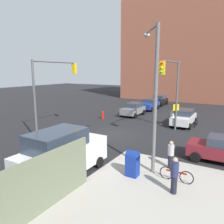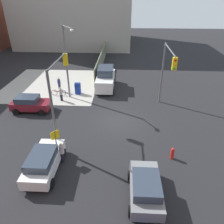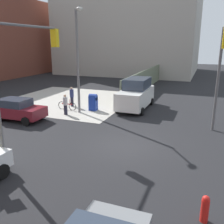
# 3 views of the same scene
# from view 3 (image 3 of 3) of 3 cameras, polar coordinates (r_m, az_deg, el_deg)

# --- Properties ---
(ground_plane) EXTENTS (120.00, 120.00, 0.00)m
(ground_plane) POSITION_cam_3_polar(r_m,az_deg,el_deg) (14.21, 3.45, -7.66)
(ground_plane) COLOR black
(sidewalk_corner) EXTENTS (12.00, 12.00, 0.01)m
(sidewalk_corner) POSITION_cam_3_polar(r_m,az_deg,el_deg) (25.65, -9.74, 2.76)
(sidewalk_corner) COLOR #ADA89E
(sidewalk_corner) RESTS_ON ground
(construction_fence) EXTENTS (23.79, 0.12, 2.40)m
(construction_fence) POSITION_cam_3_polar(r_m,az_deg,el_deg) (33.42, 8.65, 7.85)
(construction_fence) COLOR slate
(construction_fence) RESTS_ON ground
(building_loft_east) EXTENTS (20.00, 24.00, 17.64)m
(building_loft_east) POSITION_cam_3_polar(r_m,az_deg,el_deg) (50.64, 4.79, 19.19)
(building_loft_east) COLOR #ADA89E
(building_loft_east) RESTS_ON ground
(smokestack) EXTENTS (1.80, 1.80, 19.33)m
(smokestack) POSITION_cam_3_polar(r_m,az_deg,el_deg) (55.83, -17.44, 19.10)
(smokestack) COLOR brown
(smokestack) RESTS_ON ground
(traffic_signal_nw_corner) EXTENTS (5.09, 0.36, 6.50)m
(traffic_signal_nw_corner) POSITION_cam_3_polar(r_m,az_deg,el_deg) (13.00, -19.53, 10.32)
(traffic_signal_nw_corner) COLOR #59595B
(traffic_signal_nw_corner) RESTS_ON ground
(traffic_signal_se_corner) EXTENTS (5.31, 0.36, 6.50)m
(traffic_signal_se_corner) POSITION_cam_3_polar(r_m,az_deg,el_deg) (15.00, 23.75, 10.55)
(traffic_signal_se_corner) COLOR #59595B
(traffic_signal_se_corner) RESTS_ON ground
(street_lamp_corner) EXTENTS (2.35, 1.65, 8.00)m
(street_lamp_corner) POSITION_cam_3_polar(r_m,az_deg,el_deg) (19.80, -7.80, 12.84)
(street_lamp_corner) COLOR slate
(street_lamp_corner) RESTS_ON ground
(mailbox_blue) EXTENTS (0.56, 0.64, 1.43)m
(mailbox_blue) POSITION_cam_3_polar(r_m,az_deg,el_deg) (21.23, -4.33, 2.37)
(mailbox_blue) COLOR navy
(mailbox_blue) RESTS_ON ground
(fire_hydrant) EXTENTS (0.26, 0.26, 0.94)m
(fire_hydrant) POSITION_cam_3_polar(r_m,az_deg,el_deg) (9.06, 20.48, -19.91)
(fire_hydrant) COLOR red
(fire_hydrant) RESTS_ON ground
(hatchback_maroon) EXTENTS (2.02, 3.90, 1.62)m
(hatchback_maroon) POSITION_cam_3_polar(r_m,az_deg,el_deg) (19.71, -20.74, 0.58)
(hatchback_maroon) COLOR maroon
(hatchback_maroon) RESTS_ON ground
(van_white_delivery) EXTENTS (5.40, 2.32, 2.62)m
(van_white_delivery) POSITION_cam_3_polar(r_m,az_deg,el_deg) (21.84, 5.51, 4.10)
(van_white_delivery) COLOR white
(van_white_delivery) RESTS_ON ground
(pedestrian_waiting) EXTENTS (0.36, 0.36, 1.77)m
(pedestrian_waiting) POSITION_cam_3_polar(r_m,az_deg,el_deg) (22.81, -9.17, 3.56)
(pedestrian_waiting) COLOR navy
(pedestrian_waiting) RESTS_ON ground
(pedestrian_walking_north) EXTENTS (0.36, 0.36, 1.66)m
(pedestrian_walking_north) POSITION_cam_3_polar(r_m,az_deg,el_deg) (20.20, -10.61, 1.74)
(pedestrian_walking_north) COLOR #B2B2B7
(pedestrian_walking_north) RESTS_ON ground
(bicycle_leaning_on_fence) EXTENTS (0.05, 1.75, 0.97)m
(bicycle_leaning_on_fence) POSITION_cam_3_polar(r_m,az_deg,el_deg) (21.83, -10.21, 1.41)
(bicycle_leaning_on_fence) COLOR black
(bicycle_leaning_on_fence) RESTS_ON ground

